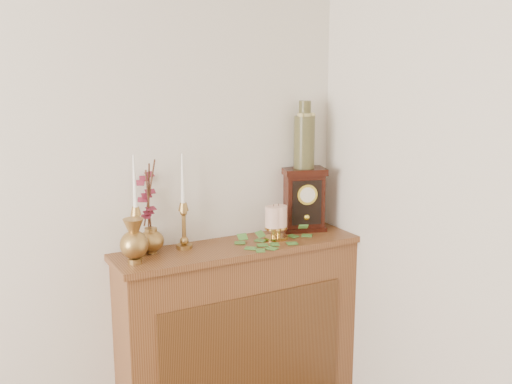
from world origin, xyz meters
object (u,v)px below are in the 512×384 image
bud_vase (134,241)px  mantel_clock (303,200)px  candlestick_center (184,218)px  candlestick_left (136,223)px  ginger_jar (147,210)px  ceramic_vase (304,138)px

bud_vase → mantel_clock: (0.95, 0.12, 0.06)m
candlestick_center → candlestick_left: bearing=-179.7°
candlestick_left → bud_vase: candlestick_left is taller
candlestick_center → bud_vase: bearing=-159.2°
candlestick_center → mantel_clock: (0.67, 0.02, 0.01)m
ginger_jar → ceramic_vase: (0.84, -0.02, 0.29)m
bud_vase → candlestick_left: bearing=67.1°
ceramic_vase → mantel_clock: bearing=-106.6°
ceramic_vase → ginger_jar: bearing=178.5°
candlestick_center → ceramic_vase: size_ratio=1.31×
candlestick_left → bud_vase: (-0.04, -0.10, -0.05)m
bud_vase → ginger_jar: (0.11, 0.15, 0.10)m
candlestick_left → bud_vase: 0.12m
candlestick_left → candlestick_center: size_ratio=1.02×
candlestick_left → ceramic_vase: bearing=1.4°
bud_vase → candlestick_center: bearing=20.8°
bud_vase → ginger_jar: size_ratio=0.45×
candlestick_left → mantel_clock: candlestick_left is taller
candlestick_left → candlestick_center: 0.23m
bud_vase → ceramic_vase: size_ratio=0.58×
candlestick_center → ceramic_vase: (0.68, 0.02, 0.34)m
bud_vase → ginger_jar: 0.21m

